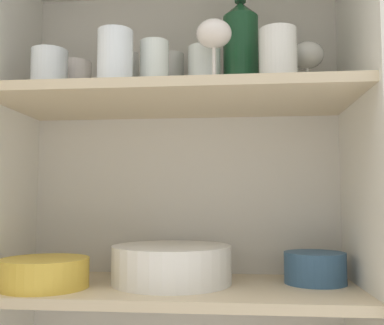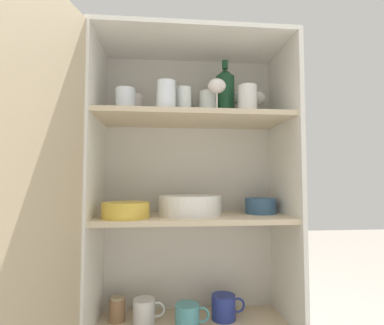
# 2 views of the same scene
# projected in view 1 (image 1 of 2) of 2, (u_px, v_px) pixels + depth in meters

# --- Properties ---
(cupboard_back_panel) EXTENTS (0.80, 0.02, 1.43)m
(cupboard_back_panel) POSITION_uv_depth(u_px,v_px,m) (184.00, 276.00, 1.11)
(cupboard_back_panel) COLOR silver
(cupboard_back_panel) RESTS_ON ground_plane
(cupboard_side_right) EXTENTS (0.02, 0.35, 1.43)m
(cupboard_side_right) POSITION_uv_depth(u_px,v_px,m) (366.00, 293.00, 0.91)
(cupboard_side_right) COLOR white
(cupboard_side_right) RESTS_ON ground_plane
(shelf_board_middle) EXTENTS (0.76, 0.32, 0.02)m
(shelf_board_middle) POSITION_uv_depth(u_px,v_px,m) (175.00, 290.00, 0.95)
(shelf_board_middle) COLOR beige
(shelf_board_upper) EXTENTS (0.76, 0.32, 0.02)m
(shelf_board_upper) POSITION_uv_depth(u_px,v_px,m) (176.00, 100.00, 0.98)
(shelf_board_upper) COLOR beige
(tumbler_glass_0) EXTENTS (0.07, 0.07, 0.11)m
(tumbler_glass_0) POSITION_uv_depth(u_px,v_px,m) (115.00, 59.00, 0.90)
(tumbler_glass_0) COLOR white
(tumbler_glass_0) RESTS_ON shelf_board_upper
(tumbler_glass_1) EXTENTS (0.08, 0.08, 0.12)m
(tumbler_glass_1) POSITION_uv_depth(u_px,v_px,m) (278.00, 59.00, 0.92)
(tumbler_glass_1) COLOR white
(tumbler_glass_1) RESTS_ON shelf_board_upper
(tumbler_glass_2) EXTENTS (0.08, 0.08, 0.10)m
(tumbler_glass_2) POSITION_uv_depth(u_px,v_px,m) (49.00, 72.00, 0.97)
(tumbler_glass_2) COLOR white
(tumbler_glass_2) RESTS_ON shelf_board_upper
(tumbler_glass_3) EXTENTS (0.06, 0.06, 0.11)m
(tumbler_glass_3) POSITION_uv_depth(u_px,v_px,m) (154.00, 67.00, 0.95)
(tumbler_glass_3) COLOR white
(tumbler_glass_3) RESTS_ON shelf_board_upper
(tumbler_glass_4) EXTENTS (0.07, 0.07, 0.11)m
(tumbler_glass_4) POSITION_uv_depth(u_px,v_px,m) (204.00, 71.00, 0.98)
(tumbler_glass_4) COLOR white
(tumbler_glass_4) RESTS_ON shelf_board_upper
(tumbler_glass_5) EXTENTS (0.06, 0.06, 0.12)m
(tumbler_glass_5) POSITION_uv_depth(u_px,v_px,m) (171.00, 80.00, 1.08)
(tumbler_glass_5) COLOR white
(tumbler_glass_5) RESTS_ON shelf_board_upper
(tumbler_glass_6) EXTENTS (0.08, 0.08, 0.10)m
(tumbler_glass_6) POSITION_uv_depth(u_px,v_px,m) (75.00, 83.00, 1.07)
(tumbler_glass_6) COLOR silver
(tumbler_glass_6) RESTS_ON shelf_board_upper
(tumbler_glass_7) EXTENTS (0.07, 0.07, 0.10)m
(tumbler_glass_7) POSITION_uv_depth(u_px,v_px,m) (124.00, 76.00, 1.01)
(tumbler_glass_7) COLOR white
(tumbler_glass_7) RESTS_ON shelf_board_upper
(wine_glass_0) EXTENTS (0.08, 0.08, 0.13)m
(wine_glass_0) POSITION_uv_depth(u_px,v_px,m) (307.00, 58.00, 1.03)
(wine_glass_0) COLOR white
(wine_glass_0) RESTS_ON shelf_board_upper
(wine_glass_1) EXTENTS (0.07, 0.07, 0.14)m
(wine_glass_1) POSITION_uv_depth(u_px,v_px,m) (266.00, 61.00, 1.07)
(wine_glass_1) COLOR white
(wine_glass_1) RESTS_ON shelf_board_upper
(wine_glass_2) EXTENTS (0.07, 0.07, 0.14)m
(wine_glass_2) POSITION_uv_depth(u_px,v_px,m) (214.00, 38.00, 0.91)
(wine_glass_2) COLOR silver
(wine_glass_2) RESTS_ON shelf_board_upper
(wine_bottle) EXTENTS (0.08, 0.08, 0.26)m
(wine_bottle) POSITION_uv_depth(u_px,v_px,m) (241.00, 48.00, 1.01)
(wine_bottle) COLOR #194728
(wine_bottle) RESTS_ON shelf_board_upper
(plate_stack_white) EXTENTS (0.26, 0.26, 0.08)m
(plate_stack_white) POSITION_uv_depth(u_px,v_px,m) (172.00, 264.00, 0.97)
(plate_stack_white) COLOR white
(plate_stack_white) RESTS_ON shelf_board_middle
(mixing_bowl_large) EXTENTS (0.18, 0.18, 0.06)m
(mixing_bowl_large) POSITION_uv_depth(u_px,v_px,m) (45.00, 272.00, 0.92)
(mixing_bowl_large) COLOR gold
(mixing_bowl_large) RESTS_ON shelf_board_middle
(serving_bowl_small) EXTENTS (0.13, 0.13, 0.07)m
(serving_bowl_small) POSITION_uv_depth(u_px,v_px,m) (315.00, 266.00, 0.97)
(serving_bowl_small) COLOR #33567A
(serving_bowl_small) RESTS_ON shelf_board_middle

